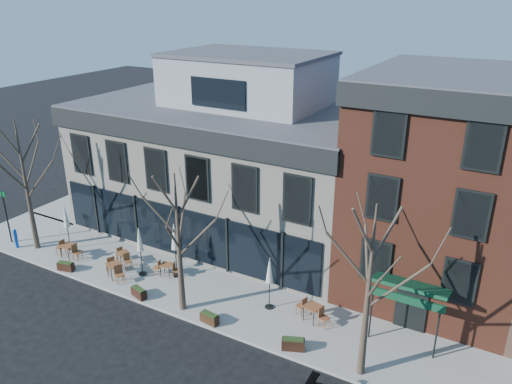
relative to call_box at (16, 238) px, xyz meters
The scene contains 23 objects.
ground 10.32m from the call_box, 21.68° to the left, with size 120.00×120.00×0.00m, color black.
sidewalk_front 12.93m from the call_box, ahead, with size 33.50×4.70×0.15m, color gray.
sidewalk_side 9.97m from the call_box, 99.80° to the left, with size 4.50×12.00×0.15m, color gray.
corner_building 13.66m from the call_box, 42.64° to the left, with size 18.39×10.39×11.10m.
red_brick_building 24.68m from the call_box, 21.27° to the left, with size 8.20×11.78×11.18m.
tree_corner 3.65m from the call_box, 29.11° to the left, with size 3.93×3.98×7.92m.
tree_mid 12.92m from the call_box, ahead, with size 3.50×3.55×7.04m.
tree_right 21.81m from the call_box, ahead, with size 3.72×3.77×7.48m.
sign_pole 1.61m from the call_box, 162.38° to the left, with size 0.50×0.10×3.40m.
call_box is the anchor object (origin of this frame).
cafe_set_0 3.79m from the call_box, 10.75° to the left, with size 1.86×0.76×0.98m.
cafe_set_1 7.20m from the call_box, 13.90° to the left, with size 1.65×1.01×0.86m.
cafe_set_2 7.63m from the call_box, ahead, with size 1.89×1.21×0.99m.
cafe_set_3 10.14m from the call_box, 10.88° to the left, with size 1.64×0.78×0.84m.
cafe_set_5 18.58m from the call_box, ahead, with size 1.90×0.93×0.97m.
umbrella_0 3.51m from the call_box, 27.15° to the left, with size 0.44×0.44×2.78m.
umbrella_1 8.91m from the call_box, ahead, with size 0.45×0.45×2.82m.
umbrella_2 10.76m from the call_box, 11.88° to the left, with size 0.50×0.50×3.12m.
umbrella_4 16.39m from the call_box, ahead, with size 0.44×0.44×2.76m.
planter_0 4.74m from the call_box, ahead, with size 0.97×0.57×0.51m.
planter_1 10.03m from the call_box, ahead, with size 0.99×0.60×0.52m.
planter_2 14.35m from the call_box, ahead, with size 0.96×0.48×0.52m.
planter_3 18.56m from the call_box, ahead, with size 1.07×0.75×0.56m.
Camera 1 is at (16.19, -20.02, 14.58)m, focal length 35.00 mm.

